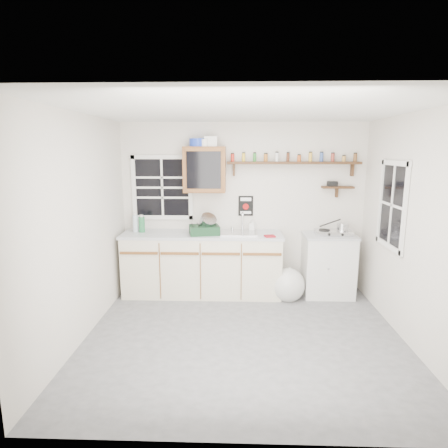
{
  "coord_description": "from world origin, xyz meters",
  "views": [
    {
      "loc": [
        -0.09,
        -3.96,
        2.1
      ],
      "look_at": [
        -0.24,
        0.55,
        1.21
      ],
      "focal_mm": 30.0,
      "sensor_mm": 36.0,
      "label": 1
    }
  ],
  "objects_px": {
    "right_cabinet": "(328,265)",
    "dish_rack": "(205,227)",
    "upper_cabinet": "(205,170)",
    "hotplate": "(333,232)",
    "spice_shelf": "(293,162)",
    "main_cabinet": "(202,264)"
  },
  "relations": [
    {
      "from": "right_cabinet",
      "to": "upper_cabinet",
      "type": "distance_m",
      "value": 2.26
    },
    {
      "from": "upper_cabinet",
      "to": "hotplate",
      "type": "bearing_deg",
      "value": -4.28
    },
    {
      "from": "main_cabinet",
      "to": "spice_shelf",
      "type": "distance_m",
      "value": 1.98
    },
    {
      "from": "right_cabinet",
      "to": "upper_cabinet",
      "type": "relative_size",
      "value": 1.4
    },
    {
      "from": "main_cabinet",
      "to": "hotplate",
      "type": "relative_size",
      "value": 4.35
    },
    {
      "from": "spice_shelf",
      "to": "hotplate",
      "type": "height_order",
      "value": "spice_shelf"
    },
    {
      "from": "dish_rack",
      "to": "main_cabinet",
      "type": "bearing_deg",
      "value": 119.4
    },
    {
      "from": "upper_cabinet",
      "to": "hotplate",
      "type": "distance_m",
      "value": 2.05
    },
    {
      "from": "main_cabinet",
      "to": "hotplate",
      "type": "height_order",
      "value": "hotplate"
    },
    {
      "from": "right_cabinet",
      "to": "spice_shelf",
      "type": "relative_size",
      "value": 0.48
    },
    {
      "from": "hotplate",
      "to": "upper_cabinet",
      "type": "bearing_deg",
      "value": 179.45
    },
    {
      "from": "dish_rack",
      "to": "upper_cabinet",
      "type": "bearing_deg",
      "value": 83.62
    },
    {
      "from": "dish_rack",
      "to": "hotplate",
      "type": "distance_m",
      "value": 1.83
    },
    {
      "from": "spice_shelf",
      "to": "right_cabinet",
      "type": "bearing_deg",
      "value": -19.67
    },
    {
      "from": "hotplate",
      "to": "spice_shelf",
      "type": "bearing_deg",
      "value": 163.8
    },
    {
      "from": "main_cabinet",
      "to": "right_cabinet",
      "type": "height_order",
      "value": "main_cabinet"
    },
    {
      "from": "main_cabinet",
      "to": "dish_rack",
      "type": "distance_m",
      "value": 0.56
    },
    {
      "from": "dish_rack",
      "to": "hotplate",
      "type": "height_order",
      "value": "dish_rack"
    },
    {
      "from": "upper_cabinet",
      "to": "spice_shelf",
      "type": "xyz_separation_m",
      "value": [
        1.28,
        0.07,
        0.11
      ]
    },
    {
      "from": "spice_shelf",
      "to": "hotplate",
      "type": "relative_size",
      "value": 3.6
    },
    {
      "from": "main_cabinet",
      "to": "right_cabinet",
      "type": "distance_m",
      "value": 1.84
    },
    {
      "from": "right_cabinet",
      "to": "dish_rack",
      "type": "height_order",
      "value": "dish_rack"
    }
  ]
}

